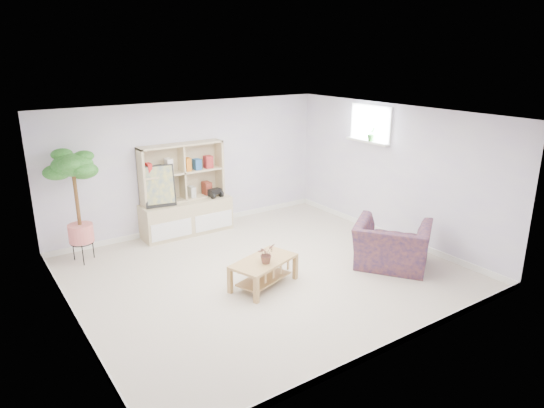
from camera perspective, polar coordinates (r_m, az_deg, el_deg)
floor at (r=7.53m, az=-0.92°, el=-8.07°), size 5.50×5.00×0.01m
ceiling at (r=6.85m, az=-1.01°, el=10.35°), size 5.50×5.00×0.01m
walls at (r=7.10m, az=-0.96°, el=0.69°), size 5.51×5.01×2.40m
baseboard at (r=7.51m, az=-0.92°, el=-7.73°), size 5.50×5.00×0.10m
window at (r=9.09m, az=11.57°, el=9.24°), size 0.10×0.98×0.68m
window_sill at (r=9.10m, az=11.18°, el=7.23°), size 0.14×1.00×0.04m
storage_unit at (r=8.98m, az=-10.16°, el=1.64°), size 1.68×0.57×1.68m
poster at (r=8.71m, az=-13.09°, el=2.06°), size 0.55×0.22×0.74m
toy_truck at (r=9.18m, az=-6.76°, el=1.36°), size 0.37×0.28×0.18m
coffee_table at (r=7.06m, az=-0.99°, el=-8.10°), size 1.10×0.82×0.40m
table_plant at (r=6.84m, az=-0.72°, el=-5.88°), size 0.31×0.30×0.27m
floor_tree at (r=8.19m, az=-21.89°, el=-0.34°), size 0.83×0.83×1.84m
armchair at (r=7.80m, az=13.95°, el=-4.38°), size 1.45×1.48×0.83m
sill_plant at (r=9.02m, az=11.60°, el=8.08°), size 0.15×0.13×0.26m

